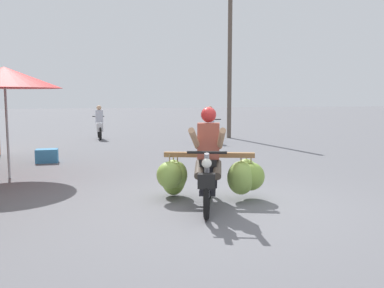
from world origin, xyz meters
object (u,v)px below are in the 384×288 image
object	(u,v)px
motorbike_distant_ahead_right	(210,128)
market_umbrella_near_shop	(4,77)
produce_crate	(47,156)
motorbike_main_loaded	(211,172)
motorbike_distant_ahead_left	(99,125)
utility_pole	(230,61)

from	to	relation	value
motorbike_distant_ahead_right	market_umbrella_near_shop	size ratio (longest dim) A/B	0.69
market_umbrella_near_shop	produce_crate	world-z (taller)	market_umbrella_near_shop
market_umbrella_near_shop	produce_crate	distance (m)	2.85
motorbike_distant_ahead_right	market_umbrella_near_shop	distance (m)	8.39
motorbike_main_loaded	motorbike_distant_ahead_left	world-z (taller)	motorbike_main_loaded
motorbike_main_loaded	motorbike_distant_ahead_left	size ratio (longest dim) A/B	1.22
motorbike_main_loaded	utility_pole	xyz separation A→B (m)	(3.90, 9.98, 2.76)
motorbike_distant_ahead_right	utility_pole	xyz separation A→B (m)	(1.32, 1.55, 2.68)
market_umbrella_near_shop	motorbike_distant_ahead_left	bearing A→B (deg)	74.81
motorbike_main_loaded	market_umbrella_near_shop	bearing A→B (deg)	140.45
motorbike_distant_ahead_left	utility_pole	xyz separation A→B (m)	(5.39, -0.84, 2.68)
motorbike_distant_ahead_left	utility_pole	world-z (taller)	utility_pole
motorbike_distant_ahead_left	market_umbrella_near_shop	bearing A→B (deg)	-105.19
motorbike_distant_ahead_left	motorbike_distant_ahead_right	xyz separation A→B (m)	(4.06, -2.39, 0.00)
market_umbrella_near_shop	motorbike_distant_ahead_right	bearing A→B (deg)	41.35
motorbike_distant_ahead_right	produce_crate	bearing A→B (deg)	-148.27
motorbike_distant_ahead_left	motorbike_distant_ahead_right	size ratio (longest dim) A/B	1.00
motorbike_main_loaded	produce_crate	xyz separation A→B (m)	(-3.03, 4.97, -0.31)
motorbike_distant_ahead_right	produce_crate	xyz separation A→B (m)	(-5.60, -3.46, -0.39)
market_umbrella_near_shop	utility_pole	size ratio (longest dim) A/B	0.36
produce_crate	motorbike_main_loaded	bearing A→B (deg)	-58.64
motorbike_distant_ahead_left	market_umbrella_near_shop	xyz separation A→B (m)	(-2.13, -7.84, 1.57)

